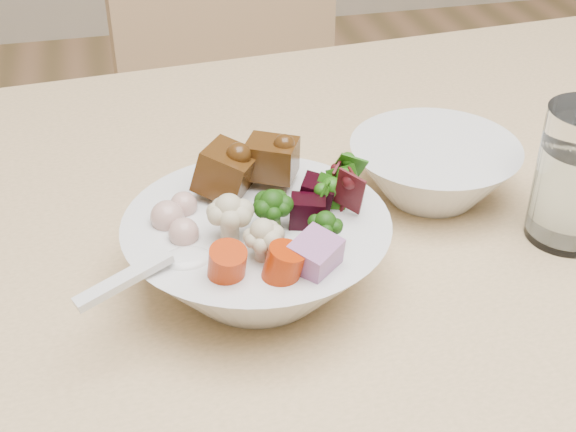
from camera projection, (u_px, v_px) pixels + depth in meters
The scene contains 4 objects.
chair_far at pixel (255, 167), 1.45m from camera, with size 0.48×0.48×0.90m.
food_bowl at pixel (259, 247), 0.63m from camera, with size 0.21×0.21×0.11m.
soup_spoon at pixel (171, 265), 0.57m from camera, with size 0.10×0.06×0.02m.
side_bowl at pixel (433, 170), 0.75m from camera, with size 0.16×0.16×0.05m, color silver, non-canonical shape.
Camera 1 is at (-0.40, -0.31, 1.23)m, focal length 50.00 mm.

